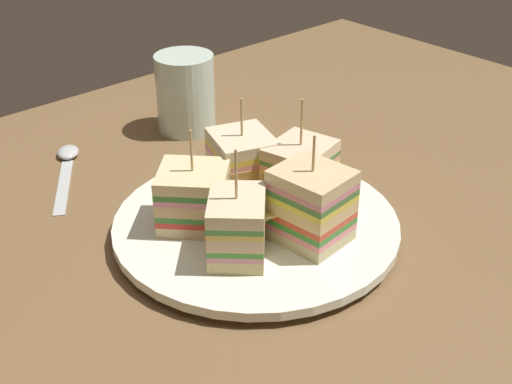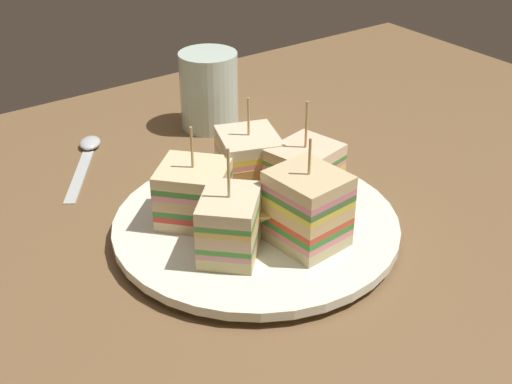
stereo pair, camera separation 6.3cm
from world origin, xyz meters
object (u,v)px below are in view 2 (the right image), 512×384
at_px(sandwich_wedge_4, 306,177).
at_px(sandwich_wedge_1, 195,194).
at_px(sandwich_wedge_2, 230,225).
at_px(sandwich_wedge_3, 307,209).
at_px(chip_pile, 255,212).
at_px(plate, 256,226).
at_px(sandwich_wedge_0, 249,163).
at_px(drinking_glass, 209,96).
at_px(spoon, 87,152).

bearing_deg(sandwich_wedge_4, sandwich_wedge_1, -33.64).
distance_m(sandwich_wedge_2, sandwich_wedge_3, 0.07).
bearing_deg(chip_pile, plate, 51.96).
relative_size(sandwich_wedge_0, drinking_glass, 1.05).
relative_size(chip_pile, spoon, 0.59).
xyz_separation_m(sandwich_wedge_2, chip_pile, (0.04, 0.02, -0.01)).
height_order(sandwich_wedge_0, chip_pile, sandwich_wedge_0).
bearing_deg(spoon, chip_pile, -134.19).
height_order(sandwich_wedge_0, sandwich_wedge_3, sandwich_wedge_3).
height_order(sandwich_wedge_3, sandwich_wedge_4, sandwich_wedge_4).
xyz_separation_m(plate, spoon, (-0.06, 0.24, -0.01)).
bearing_deg(sandwich_wedge_4, drinking_glass, -112.72).
bearing_deg(sandwich_wedge_1, drinking_glass, 101.60).
bearing_deg(sandwich_wedge_1, plate, 9.27).
distance_m(chip_pile, drinking_glass, 0.26).
xyz_separation_m(plate, chip_pile, (-0.01, -0.01, 0.02)).
relative_size(plate, spoon, 2.00).
bearing_deg(sandwich_wedge_0, plate, -8.78).
relative_size(sandwich_wedge_1, spoon, 0.71).
height_order(sandwich_wedge_2, sandwich_wedge_3, same).
height_order(sandwich_wedge_1, sandwich_wedge_4, sandwich_wedge_4).
distance_m(plate, sandwich_wedge_3, 0.07).
bearing_deg(sandwich_wedge_2, sandwich_wedge_1, 41.00).
bearing_deg(sandwich_wedge_0, sandwich_wedge_3, 13.55).
distance_m(plate, drinking_glass, 0.25).
xyz_separation_m(sandwich_wedge_2, sandwich_wedge_4, (0.10, 0.03, 0.00)).
relative_size(sandwich_wedge_0, chip_pile, 1.26).
bearing_deg(sandwich_wedge_0, sandwich_wedge_4, 48.87).
height_order(plate, drinking_glass, drinking_glass).
relative_size(sandwich_wedge_1, sandwich_wedge_4, 0.90).
bearing_deg(chip_pile, sandwich_wedge_1, 132.11).
bearing_deg(sandwich_wedge_4, sandwich_wedge_0, -74.06).
relative_size(sandwich_wedge_3, spoon, 0.76).
relative_size(sandwich_wedge_3, sandwich_wedge_4, 0.96).
relative_size(sandwich_wedge_2, chip_pile, 1.29).
distance_m(sandwich_wedge_1, sandwich_wedge_3, 0.11).
height_order(sandwich_wedge_4, chip_pile, sandwich_wedge_4).
bearing_deg(sandwich_wedge_4, sandwich_wedge_2, 0.74).
height_order(plate, sandwich_wedge_3, sandwich_wedge_3).
bearing_deg(chip_pile, drinking_glass, 67.15).
bearing_deg(chip_pile, sandwich_wedge_0, 60.17).
bearing_deg(sandwich_wedge_3, spoon, 9.09).
xyz_separation_m(sandwich_wedge_3, sandwich_wedge_4, (0.04, 0.05, -0.00)).
bearing_deg(plate, sandwich_wedge_2, -148.71).
distance_m(sandwich_wedge_2, chip_pile, 0.05).
xyz_separation_m(sandwich_wedge_3, spoon, (-0.08, 0.30, -0.05)).
bearing_deg(sandwich_wedge_2, sandwich_wedge_0, 0.57).
bearing_deg(sandwich_wedge_2, chip_pile, -19.08).
distance_m(sandwich_wedge_0, sandwich_wedge_1, 0.07).
distance_m(sandwich_wedge_4, chip_pile, 0.06).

